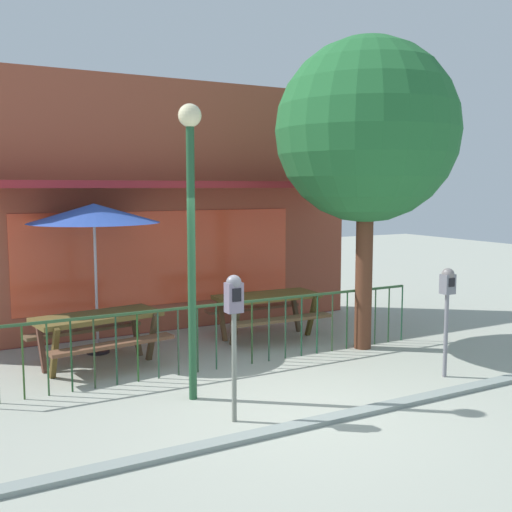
{
  "coord_description": "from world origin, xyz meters",
  "views": [
    {
      "loc": [
        -3.74,
        -5.93,
        2.63
      ],
      "look_at": [
        0.72,
        2.26,
        1.57
      ],
      "focal_mm": 42.69,
      "sensor_mm": 36.0,
      "label": 1
    }
  ],
  "objects_px": {
    "patio_umbrella": "(94,214)",
    "street_lamp": "(191,207)",
    "picnic_table_right": "(267,304)",
    "parking_meter_far": "(234,309)",
    "street_tree": "(367,132)",
    "picnic_table_left": "(98,325)",
    "parking_meter_near": "(447,293)"
  },
  "relations": [
    {
      "from": "patio_umbrella",
      "to": "picnic_table_left",
      "type": "bearing_deg",
      "value": -103.35
    },
    {
      "from": "patio_umbrella",
      "to": "parking_meter_near",
      "type": "xyz_separation_m",
      "value": [
        3.93,
        -3.54,
        -1.03
      ]
    },
    {
      "from": "picnic_table_left",
      "to": "picnic_table_right",
      "type": "bearing_deg",
      "value": 5.02
    },
    {
      "from": "picnic_table_left",
      "to": "parking_meter_far",
      "type": "height_order",
      "value": "parking_meter_far"
    },
    {
      "from": "parking_meter_far",
      "to": "street_lamp",
      "type": "bearing_deg",
      "value": 97.77
    },
    {
      "from": "picnic_table_left",
      "to": "parking_meter_near",
      "type": "distance_m",
      "value": 5.01
    },
    {
      "from": "picnic_table_right",
      "to": "parking_meter_far",
      "type": "xyz_separation_m",
      "value": [
        -2.2,
        -3.13,
        0.68
      ]
    },
    {
      "from": "street_tree",
      "to": "street_lamp",
      "type": "height_order",
      "value": "street_tree"
    },
    {
      "from": "picnic_table_right",
      "to": "patio_umbrella",
      "type": "distance_m",
      "value": 3.29
    },
    {
      "from": "picnic_table_left",
      "to": "patio_umbrella",
      "type": "height_order",
      "value": "patio_umbrella"
    },
    {
      "from": "parking_meter_far",
      "to": "street_lamp",
      "type": "xyz_separation_m",
      "value": [
        -0.12,
        0.9,
        1.1
      ]
    },
    {
      "from": "picnic_table_left",
      "to": "parking_meter_near",
      "type": "height_order",
      "value": "parking_meter_near"
    },
    {
      "from": "picnic_table_right",
      "to": "street_tree",
      "type": "relative_size",
      "value": 0.37
    },
    {
      "from": "picnic_table_left",
      "to": "picnic_table_right",
      "type": "xyz_separation_m",
      "value": [
        3.01,
        0.26,
        0.0
      ]
    },
    {
      "from": "parking_meter_near",
      "to": "street_lamp",
      "type": "height_order",
      "value": "street_lamp"
    },
    {
      "from": "picnic_table_right",
      "to": "parking_meter_far",
      "type": "height_order",
      "value": "parking_meter_far"
    },
    {
      "from": "picnic_table_left",
      "to": "parking_meter_near",
      "type": "bearing_deg",
      "value": -34.47
    },
    {
      "from": "parking_meter_far",
      "to": "street_tree",
      "type": "relative_size",
      "value": 0.34
    },
    {
      "from": "picnic_table_right",
      "to": "parking_meter_far",
      "type": "relative_size",
      "value": 1.1
    },
    {
      "from": "patio_umbrella",
      "to": "street_lamp",
      "type": "bearing_deg",
      "value": -79.22
    },
    {
      "from": "parking_meter_far",
      "to": "picnic_table_left",
      "type": "bearing_deg",
      "value": 105.72
    },
    {
      "from": "parking_meter_near",
      "to": "street_tree",
      "type": "bearing_deg",
      "value": 91.34
    },
    {
      "from": "parking_meter_near",
      "to": "street_tree",
      "type": "relative_size",
      "value": 0.31
    },
    {
      "from": "parking_meter_near",
      "to": "parking_meter_far",
      "type": "bearing_deg",
      "value": -179.15
    },
    {
      "from": "picnic_table_left",
      "to": "picnic_table_right",
      "type": "relative_size",
      "value": 1.08
    },
    {
      "from": "street_lamp",
      "to": "parking_meter_far",
      "type": "bearing_deg",
      "value": -82.23
    },
    {
      "from": "picnic_table_right",
      "to": "patio_umbrella",
      "type": "relative_size",
      "value": 0.77
    },
    {
      "from": "patio_umbrella",
      "to": "parking_meter_far",
      "type": "distance_m",
      "value": 3.76
    },
    {
      "from": "picnic_table_left",
      "to": "parking_meter_near",
      "type": "relative_size",
      "value": 1.3
    },
    {
      "from": "parking_meter_near",
      "to": "picnic_table_right",
      "type": "bearing_deg",
      "value": 109.55
    },
    {
      "from": "picnic_table_left",
      "to": "patio_umbrella",
      "type": "relative_size",
      "value": 0.83
    },
    {
      "from": "picnic_table_right",
      "to": "parking_meter_near",
      "type": "height_order",
      "value": "parking_meter_near"
    }
  ]
}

